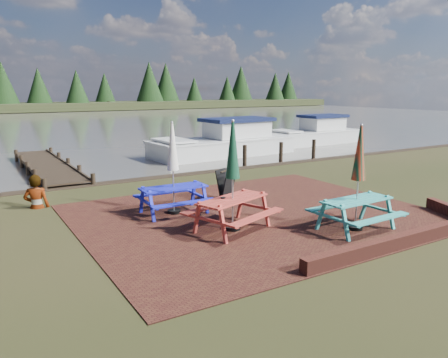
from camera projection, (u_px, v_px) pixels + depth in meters
The scene contains 13 objects.
ground at pixel (279, 225), 10.76m from camera, with size 120.00×120.00×0.00m, color black.
paving at pixel (256, 215), 11.60m from camera, with size 9.00×7.50×0.02m, color #381711.
brick_wall at pixel (422, 231), 9.79m from camera, with size 6.21×1.79×0.30m.
water at pixel (39, 124), 41.77m from camera, with size 120.00×60.00×0.02m, color #45413B.
far_treeline at pixel (6, 89), 65.41m from camera, with size 120.00×10.00×8.10m.
picnic_table_teal at pixel (357, 194), 10.20m from camera, with size 1.84×1.65×2.49m.
picnic_table_red at pixel (233, 193), 10.17m from camera, with size 2.29×2.16×2.58m.
picnic_table_blue at pixel (173, 183), 11.56m from camera, with size 1.78×1.59×2.44m.
chalkboard at pixel (226, 185), 12.91m from camera, with size 0.62×0.80×0.94m.
jetty at pixel (47, 165), 18.42m from camera, with size 1.76×9.08×1.00m.
boat_near at pixel (226, 143), 23.19m from camera, with size 8.07×3.25×2.14m.
boat_far at pixel (316, 134), 28.07m from camera, with size 6.55×2.56×2.02m.
person at pixel (34, 175), 12.08m from camera, with size 0.69×0.45×1.89m, color gray.
Camera 1 is at (-6.49, -8.12, 3.29)m, focal length 35.00 mm.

